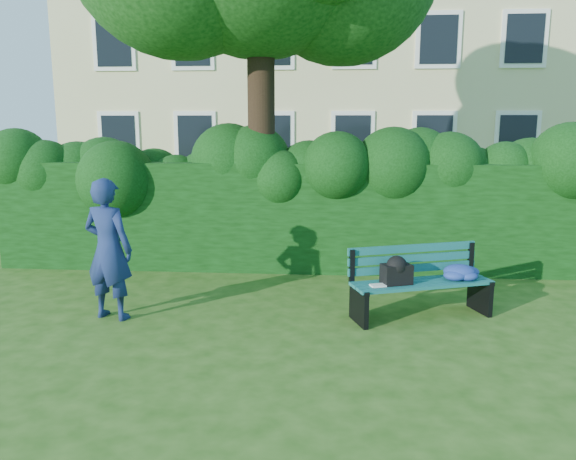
{
  "coord_description": "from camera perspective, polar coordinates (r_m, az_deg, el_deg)",
  "views": [
    {
      "loc": [
        0.62,
        -7.17,
        2.43
      ],
      "look_at": [
        0.0,
        0.6,
        0.95
      ],
      "focal_mm": 35.0,
      "sensor_mm": 36.0,
      "label": 1
    }
  ],
  "objects": [
    {
      "name": "hedge",
      "position": [
        9.51,
        0.76,
        1.5
      ],
      "size": [
        10.0,
        1.0,
        1.8
      ],
      "color": "black",
      "rests_on": "ground"
    },
    {
      "name": "park_bench",
      "position": [
        7.37,
        13.88,
        -4.77
      ],
      "size": [
        1.87,
        1.12,
        0.89
      ],
      "rotation": [
        0.0,
        0.0,
        0.34
      ],
      "color": "#0F4E4D",
      "rests_on": "ground"
    },
    {
      "name": "man_reading",
      "position": [
        7.34,
        -17.78,
        -1.88
      ],
      "size": [
        0.74,
        0.58,
        1.78
      ],
      "primitive_type": "imported",
      "rotation": [
        0.0,
        0.0,
        2.89
      ],
      "color": "navy",
      "rests_on": "ground"
    },
    {
      "name": "apartment_building",
      "position": [
        21.46,
        3.01,
        20.33
      ],
      "size": [
        16.0,
        8.08,
        12.0
      ],
      "color": "#C8C086",
      "rests_on": "ground"
    },
    {
      "name": "ground",
      "position": [
        7.6,
        -0.36,
        -7.91
      ],
      "size": [
        80.0,
        80.0,
        0.0
      ],
      "primitive_type": "plane",
      "color": "#244E12",
      "rests_on": "ground"
    }
  ]
}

